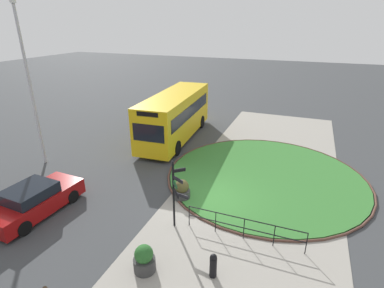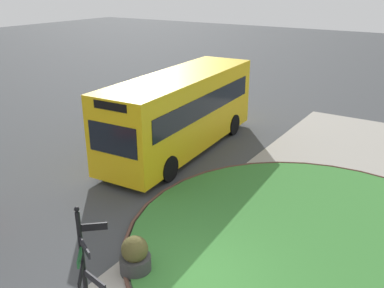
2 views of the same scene
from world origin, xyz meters
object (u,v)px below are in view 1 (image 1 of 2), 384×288
at_px(car_far_lane, 34,200).
at_px(planter_kerbside, 182,190).
at_px(signpost_directional, 175,191).
at_px(lamppost_tall, 30,83).
at_px(planter_near_signpost, 144,260).
at_px(bollard_foreground, 213,265).
at_px(bus_yellow, 175,115).

height_order(car_far_lane, planter_kerbside, car_far_lane).
xyz_separation_m(signpost_directional, lamppost_tall, (2.86, 10.27, 3.17)).
relative_size(planter_near_signpost, planter_kerbside, 1.02).
xyz_separation_m(bollard_foreground, bus_yellow, (11.70, 6.68, 1.31)).
distance_m(lamppost_tall, planter_near_signpost, 12.44).
relative_size(bus_yellow, planter_kerbside, 8.87).
distance_m(bollard_foreground, lamppost_tall, 14.18).
height_order(car_far_lane, planter_near_signpost, car_far_lane).
xyz_separation_m(bollard_foreground, car_far_lane, (0.60, 8.72, 0.17)).
xyz_separation_m(bus_yellow, planter_kerbside, (-7.56, -3.75, -1.33)).
xyz_separation_m(bollard_foreground, planter_near_signpost, (-0.62, 2.33, -0.01)).
height_order(signpost_directional, planter_near_signpost, signpost_directional).
distance_m(bus_yellow, lamppost_tall, 9.55).
distance_m(signpost_directional, bus_yellow, 10.65).
distance_m(signpost_directional, bollard_foreground, 3.30).
bearing_deg(lamppost_tall, bus_yellow, -40.70).
bearing_deg(planter_near_signpost, planter_kerbside, 7.23).
relative_size(bollard_foreground, planter_near_signpost, 0.90).
bearing_deg(bus_yellow, lamppost_tall, -44.37).
height_order(bus_yellow, lamppost_tall, lamppost_tall).
bearing_deg(planter_near_signpost, lamppost_tall, 61.81).
bearing_deg(bollard_foreground, planter_near_signpost, 104.92).
xyz_separation_m(planter_near_signpost, planter_kerbside, (4.76, 0.60, -0.01)).
bearing_deg(car_far_lane, planter_near_signpost, -97.45).
height_order(bollard_foreground, planter_near_signpost, planter_near_signpost).
relative_size(signpost_directional, car_far_lane, 0.71).
relative_size(bus_yellow, car_far_lane, 2.12).
bearing_deg(bollard_foreground, lamppost_tall, 68.82).
bearing_deg(bus_yellow, planter_near_signpost, 15.79).
height_order(signpost_directional, bollard_foreground, signpost_directional).
xyz_separation_m(signpost_directional, planter_near_signpost, (-2.62, 0.03, -1.28)).
distance_m(signpost_directional, planter_kerbside, 2.58).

